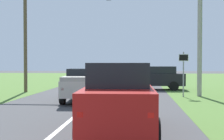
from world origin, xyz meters
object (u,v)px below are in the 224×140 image
object	(u,v)px
pickup_truck_lead	(86,84)
traffic_light	(48,18)
crossing_suv_far	(155,77)
red_suv_near	(119,96)
keep_moving_sign	(183,68)
utility_pole_right	(200,24)

from	to	relation	value
pickup_truck_lead	traffic_light	distance (m)	7.00
traffic_light	crossing_suv_far	xyz separation A→B (m)	(7.57, 2.78, -4.24)
red_suv_near	crossing_suv_far	distance (m)	14.48
keep_moving_sign	crossing_suv_far	xyz separation A→B (m)	(-1.44, 4.84, -0.80)
traffic_light	utility_pole_right	bearing A→B (deg)	-9.31
crossing_suv_far	utility_pole_right	bearing A→B (deg)	-60.82
red_suv_near	utility_pole_right	distance (m)	11.35
red_suv_near	keep_moving_sign	size ratio (longest dim) A/B	1.80
keep_moving_sign	red_suv_near	bearing A→B (deg)	-109.01
keep_moving_sign	utility_pole_right	distance (m)	2.93
red_suv_near	pickup_truck_lead	bearing A→B (deg)	107.57
crossing_suv_far	red_suv_near	bearing A→B (deg)	-97.31
crossing_suv_far	keep_moving_sign	bearing A→B (deg)	-73.44
keep_moving_sign	crossing_suv_far	distance (m)	5.11
crossing_suv_far	utility_pole_right	distance (m)	6.16
pickup_truck_lead	crossing_suv_far	world-z (taller)	crossing_suv_far
crossing_suv_far	utility_pole_right	world-z (taller)	utility_pole_right
pickup_truck_lead	crossing_suv_far	distance (m)	8.25
crossing_suv_far	pickup_truck_lead	bearing A→B (deg)	-120.03
pickup_truck_lead	traffic_light	size ratio (longest dim) A/B	0.68
pickup_truck_lead	utility_pole_right	size ratio (longest dim) A/B	0.61
red_suv_near	pickup_truck_lead	size ratio (longest dim) A/B	0.91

